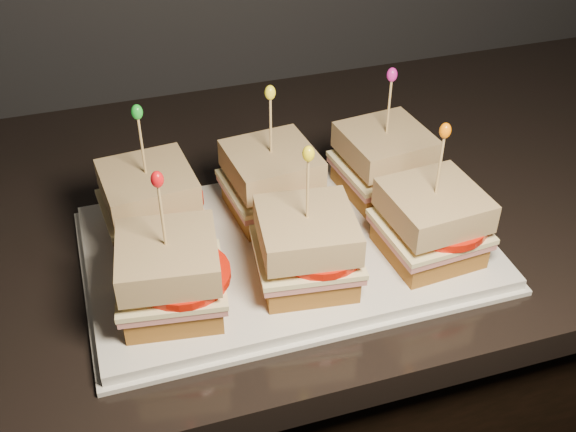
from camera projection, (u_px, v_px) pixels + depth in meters
name	position (u px, v px, depth m)	size (l,w,h in m)	color
cabinet	(350.00, 410.00, 1.25)	(2.36, 0.60, 0.90)	black
granite_slab	(368.00, 189.00, 0.97)	(2.40, 0.64, 0.04)	black
platter	(288.00, 248.00, 0.83)	(0.45, 0.28, 0.02)	silver
platter_rim	(288.00, 252.00, 0.83)	(0.46, 0.29, 0.01)	silver
sandwich_0_bread_bot	(153.00, 223.00, 0.83)	(0.10, 0.10, 0.03)	brown
sandwich_0_ham	(151.00, 211.00, 0.82)	(0.10, 0.10, 0.01)	#C16A64
sandwich_0_cheese	(151.00, 206.00, 0.81)	(0.11, 0.10, 0.01)	#F6EBA6
sandwich_0_tomato	(161.00, 201.00, 0.81)	(0.10, 0.10, 0.01)	red
sandwich_0_bread_top	(148.00, 185.00, 0.80)	(0.10, 0.10, 0.03)	brown
sandwich_0_pick	(142.00, 149.00, 0.77)	(0.00, 0.00, 0.09)	tan
sandwich_0_frill	(137.00, 112.00, 0.74)	(0.01, 0.01, 0.02)	green
sandwich_1_bread_bot	(272.00, 201.00, 0.86)	(0.10, 0.10, 0.03)	brown
sandwich_1_ham	(272.00, 189.00, 0.85)	(0.10, 0.10, 0.01)	#C16A64
sandwich_1_cheese	(272.00, 184.00, 0.85)	(0.11, 0.10, 0.01)	#F6EBA6
sandwich_1_tomato	(283.00, 180.00, 0.84)	(0.10, 0.10, 0.01)	red
sandwich_1_bread_top	(271.00, 164.00, 0.83)	(0.10, 0.10, 0.03)	brown
sandwich_1_pick	(271.00, 129.00, 0.80)	(0.00, 0.00, 0.09)	tan
sandwich_1_frill	(270.00, 93.00, 0.78)	(0.01, 0.01, 0.02)	yellow
sandwich_2_bread_bot	(382.00, 181.00, 0.90)	(0.10, 0.10, 0.03)	brown
sandwich_2_ham	(383.00, 169.00, 0.89)	(0.10, 0.10, 0.01)	#C16A64
sandwich_2_cheese	(383.00, 164.00, 0.88)	(0.11, 0.10, 0.01)	#F6EBA6
sandwich_2_tomato	(395.00, 160.00, 0.88)	(0.10, 0.10, 0.01)	red
sandwich_2_bread_top	(385.00, 144.00, 0.86)	(0.10, 0.10, 0.03)	brown
sandwich_2_pick	(389.00, 110.00, 0.84)	(0.00, 0.00, 0.09)	tan
sandwich_2_frill	(392.00, 75.00, 0.81)	(0.01, 0.01, 0.02)	#C41C8E
sandwich_3_bread_bot	(173.00, 297.00, 0.73)	(0.10, 0.10, 0.03)	brown
sandwich_3_ham	(171.00, 284.00, 0.72)	(0.10, 0.10, 0.01)	#C16A64
sandwich_3_cheese	(170.00, 279.00, 0.72)	(0.11, 0.10, 0.01)	#F6EBA6
sandwich_3_tomato	(183.00, 275.00, 0.71)	(0.10, 0.10, 0.01)	red
sandwich_3_bread_top	(168.00, 257.00, 0.70)	(0.10, 0.10, 0.03)	brown
sandwich_3_pick	(162.00, 219.00, 0.67)	(0.00, 0.00, 0.09)	tan
sandwich_3_frill	(157.00, 179.00, 0.64)	(0.01, 0.01, 0.02)	red
sandwich_4_bread_bot	(306.00, 269.00, 0.77)	(0.10, 0.10, 0.03)	brown
sandwich_4_ham	(306.00, 257.00, 0.75)	(0.10, 0.10, 0.01)	#C16A64
sandwich_4_cheese	(306.00, 251.00, 0.75)	(0.11, 0.10, 0.01)	#F6EBA6
sandwich_4_tomato	(319.00, 247.00, 0.74)	(0.10, 0.10, 0.01)	red
sandwich_4_bread_top	(307.00, 230.00, 0.73)	(0.10, 0.10, 0.03)	brown
sandwich_4_pick	(308.00, 193.00, 0.71)	(0.00, 0.00, 0.09)	tan
sandwich_4_frill	(308.00, 154.00, 0.68)	(0.01, 0.01, 0.02)	yellow
sandwich_5_bread_bot	(428.00, 243.00, 0.80)	(0.10, 0.10, 0.03)	brown
sandwich_5_ham	(430.00, 231.00, 0.79)	(0.10, 0.10, 0.01)	#C16A64
sandwich_5_cheese	(431.00, 226.00, 0.78)	(0.11, 0.10, 0.01)	#F6EBA6
sandwich_5_tomato	(444.00, 222.00, 0.78)	(0.10, 0.10, 0.01)	red
sandwich_5_bread_top	(434.00, 205.00, 0.77)	(0.10, 0.10, 0.03)	brown
sandwich_5_pick	(439.00, 169.00, 0.74)	(0.00, 0.00, 0.09)	tan
sandwich_5_frill	(445.00, 131.00, 0.71)	(0.01, 0.01, 0.02)	orange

